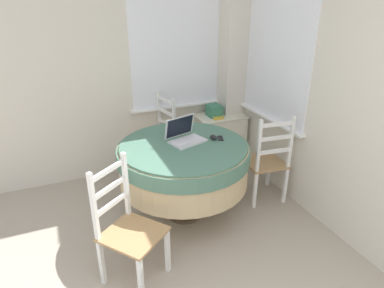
% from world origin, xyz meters
% --- Properties ---
extents(corner_room_shell, '(4.31, 5.22, 2.55)m').
position_xyz_m(corner_room_shell, '(1.22, 2.13, 1.28)').
color(corner_room_shell, beige).
rests_on(corner_room_shell, ground_plane).
extents(round_dining_table, '(1.25, 1.25, 0.78)m').
position_xyz_m(round_dining_table, '(0.86, 2.21, 0.60)').
color(round_dining_table, '#4C3D2D').
rests_on(round_dining_table, ground_plane).
extents(laptop, '(0.39, 0.34, 0.23)m').
position_xyz_m(laptop, '(0.90, 2.29, 0.83)').
color(laptop, silver).
rests_on(laptop, round_dining_table).
extents(computer_mouse, '(0.06, 0.09, 0.05)m').
position_xyz_m(computer_mouse, '(1.17, 2.21, 0.80)').
color(computer_mouse, black).
rests_on(computer_mouse, round_dining_table).
extents(cell_phone, '(0.08, 0.12, 0.01)m').
position_xyz_m(cell_phone, '(1.24, 2.20, 0.78)').
color(cell_phone, black).
rests_on(cell_phone, round_dining_table).
extents(dining_chair_near_back_window, '(0.49, 0.48, 0.98)m').
position_xyz_m(dining_chair_near_back_window, '(0.88, 3.13, 0.45)').
color(dining_chair_near_back_window, '#A87F51').
rests_on(dining_chair_near_back_window, ground_plane).
extents(dining_chair_near_right_window, '(0.45, 0.46, 0.98)m').
position_xyz_m(dining_chair_near_right_window, '(1.76, 2.15, 0.45)').
color(dining_chair_near_right_window, '#A87F51').
rests_on(dining_chair_near_right_window, ground_plane).
extents(dining_chair_camera_near, '(0.58, 0.58, 0.98)m').
position_xyz_m(dining_chair_camera_near, '(0.17, 1.62, 0.45)').
color(dining_chair_camera_near, '#A87F51').
rests_on(dining_chair_camera_near, ground_plane).
extents(corner_cabinet, '(0.61, 0.42, 0.65)m').
position_xyz_m(corner_cabinet, '(1.72, 3.12, 0.32)').
color(corner_cabinet, silver).
rests_on(corner_cabinet, ground_plane).
extents(storage_box, '(0.15, 0.19, 0.14)m').
position_xyz_m(storage_box, '(1.63, 3.14, 0.72)').
color(storage_box, '#387A5B').
rests_on(storage_box, corner_cabinet).
extents(book_on_cabinet, '(0.12, 0.24, 0.02)m').
position_xyz_m(book_on_cabinet, '(1.63, 3.11, 0.66)').
color(book_on_cabinet, gold).
rests_on(book_on_cabinet, corner_cabinet).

